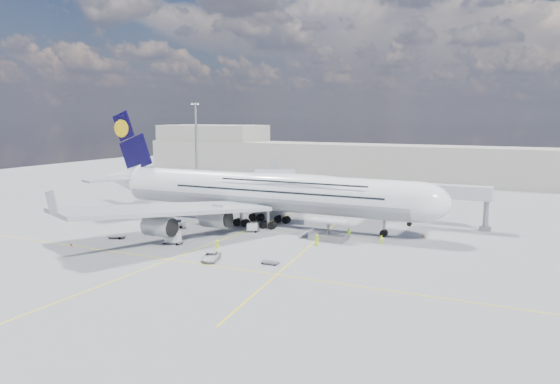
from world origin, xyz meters
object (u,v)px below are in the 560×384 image
at_px(airliner, 263,191).
at_px(cone_wing_right_outer, 71,244).
at_px(crew_tug, 217,246).
at_px(cone_wing_right_inner, 168,227).
at_px(light_mast, 196,146).
at_px(dolly_row_c, 173,238).
at_px(cargo_loader, 327,233).
at_px(jet_bridge, 424,193).
at_px(dolly_nose_far, 270,262).
at_px(crew_nose, 381,240).
at_px(cone_tail, 140,209).
at_px(crew_wing, 208,222).
at_px(cone_wing_left_outer, 258,199).
at_px(baggage_tug, 179,224).
at_px(crew_van, 317,240).
at_px(cone_wing_left_inner, 279,208).
at_px(catering_truck_outer, 298,188).
at_px(dolly_row_a, 117,236).
at_px(dolly_back, 156,227).
at_px(service_van, 211,256).
at_px(dolly_nose_near, 252,227).
at_px(cone_nose, 423,235).
at_px(crew_loader, 349,234).
at_px(dolly_row_b, 149,224).

xyz_separation_m(airliner, cone_wing_right_outer, (-20.70, -30.21, -6.63)).
relative_size(crew_tug, cone_wing_right_inner, 3.72).
relative_size(light_mast, dolly_row_c, 7.24).
height_order(cargo_loader, cone_wing_right_outer, cargo_loader).
height_order(jet_bridge, dolly_nose_far, jet_bridge).
distance_m(cargo_loader, crew_nose, 9.57).
relative_size(jet_bridge, dolly_row_c, 5.34).
distance_m(light_mast, cone_tail, 35.23).
distance_m(light_mast, crew_wing, 53.14).
bearing_deg(cone_wing_left_outer, cone_wing_right_outer, -94.70).
xyz_separation_m(baggage_tug, cone_wing_right_inner, (-1.60, -1.16, -0.42)).
bearing_deg(light_mast, cone_wing_right_outer, -73.30).
bearing_deg(baggage_tug, dolly_row_c, -72.42).
bearing_deg(crew_van, cone_wing_left_inner, -6.60).
bearing_deg(catering_truck_outer, crew_wing, -52.93).
relative_size(crew_wing, cone_tail, 2.73).
bearing_deg(cone_wing_right_outer, dolly_row_a, 70.25).
relative_size(baggage_tug, crew_nose, 1.60).
bearing_deg(dolly_nose_far, cone_wing_right_outer, -171.21).
bearing_deg(cone_wing_left_outer, dolly_nose_far, -59.85).
bearing_deg(cone_wing_right_inner, dolly_back, -125.68).
bearing_deg(service_van, airliner, 84.28).
relative_size(light_mast, crew_tug, 13.15).
relative_size(jet_bridge, dolly_nose_near, 6.47).
relative_size(crew_wing, cone_nose, 2.58).
height_order(dolly_back, crew_tug, crew_tug).
distance_m(dolly_row_a, cone_tail, 29.94).
distance_m(dolly_back, cone_wing_right_inner, 2.44).
height_order(baggage_tug, catering_truck_outer, catering_truck_outer).
bearing_deg(crew_loader, dolly_row_b, -153.20).
bearing_deg(dolly_row_a, cone_wing_left_inner, 49.52).
bearing_deg(airliner, cone_wing_right_outer, -124.41).
height_order(dolly_row_a, cone_wing_left_inner, cone_wing_left_inner).
xyz_separation_m(cone_nose, cone_wing_right_outer, (-51.86, -33.28, -0.05)).
distance_m(cone_nose, cone_wing_left_inner, 39.56).
bearing_deg(crew_nose, crew_van, 176.71).
xyz_separation_m(service_van, cone_wing_right_inner, (-20.86, 16.72, -0.40)).
distance_m(dolly_nose_near, cone_wing_left_outer, 38.23).
distance_m(baggage_tug, cone_nose, 46.55).
xyz_separation_m(dolly_nose_near, baggage_tug, (-14.87, -2.96, -0.21)).
bearing_deg(light_mast, dolly_row_a, -68.68).
xyz_separation_m(light_mast, cone_tail, (6.18, -32.19, -12.93)).
distance_m(dolly_nose_near, service_van, 21.30).
xyz_separation_m(service_van, cone_wing_left_outer, (-21.68, 54.93, -0.35)).
bearing_deg(light_mast, service_van, -53.77).
bearing_deg(dolly_back, cone_wing_right_inner, 65.73).
distance_m(dolly_row_b, crew_van, 36.61).
bearing_deg(cone_wing_right_outer, crew_wing, 64.23).
bearing_deg(light_mast, dolly_back, -63.73).
bearing_deg(airliner, cargo_loader, -23.23).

